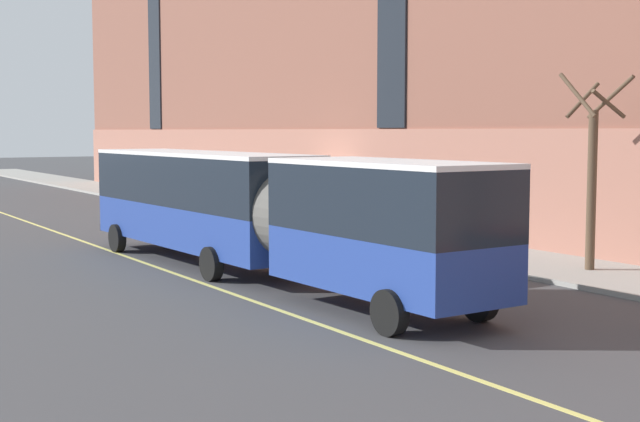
% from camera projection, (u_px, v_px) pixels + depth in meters
% --- Properties ---
extents(ground_plane, '(260.00, 260.00, 0.00)m').
position_uv_depth(ground_plane, '(374.00, 309.00, 21.65)').
color(ground_plane, '#424244').
extents(sidewalk, '(4.35, 160.00, 0.15)m').
position_uv_depth(sidewalk, '(535.00, 263.00, 28.62)').
color(sidewalk, '#9E9B93').
rests_on(sidewalk, ground).
extents(city_bus, '(3.47, 19.07, 3.64)m').
position_uv_depth(city_bus, '(255.00, 207.00, 26.04)').
color(city_bus, navy).
rests_on(city_bus, ground).
extents(parked_car_darkgray_3, '(2.02, 4.76, 1.56)m').
position_uv_depth(parked_car_darkgray_3, '(269.00, 216.00, 36.87)').
color(parked_car_darkgray_3, '#4C4C51').
rests_on(parked_car_darkgray_3, ground).
extents(parked_car_white_4, '(1.95, 4.44, 1.56)m').
position_uv_depth(parked_car_white_4, '(161.00, 199.00, 46.44)').
color(parked_car_white_4, silver).
rests_on(parked_car_white_4, ground).
extents(street_tree_mid_block, '(1.67, 1.64, 5.90)m').
position_uv_depth(street_tree_mid_block, '(592.00, 170.00, 26.62)').
color(street_tree_mid_block, brown).
rests_on(street_tree_mid_block, sidewalk).
extents(lane_centerline, '(0.16, 140.00, 0.01)m').
position_uv_depth(lane_centerline, '(244.00, 298.00, 23.13)').
color(lane_centerline, '#E0D66B').
rests_on(lane_centerline, ground).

